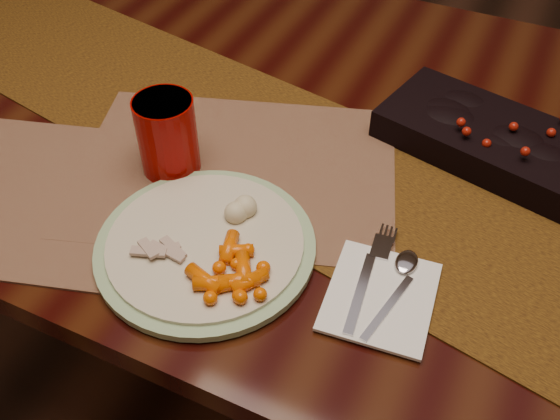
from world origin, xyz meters
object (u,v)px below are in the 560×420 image
at_px(napkin, 380,296).
at_px(dinner_plate, 205,245).
at_px(placemat_main, 236,169).
at_px(red_cup, 167,135).
at_px(centerpiece, 488,134).
at_px(baby_carrots, 240,274).
at_px(dining_table, 324,274).
at_px(mashed_potatoes, 238,210).
at_px(turkey_shreds, 161,247).

bearing_deg(napkin, dinner_plate, 179.77).
xyz_separation_m(placemat_main, red_cup, (-0.09, -0.04, 0.06)).
height_order(centerpiece, dinner_plate, centerpiece).
relative_size(placemat_main, dinner_plate, 1.63).
xyz_separation_m(centerpiece, dinner_plate, (-0.29, -0.37, -0.02)).
distance_m(placemat_main, red_cup, 0.12).
height_order(dinner_plate, napkin, dinner_plate).
bearing_deg(baby_carrots, dining_table, 91.89).
bearing_deg(centerpiece, napkin, -98.97).
xyz_separation_m(placemat_main, baby_carrots, (0.11, -0.20, 0.03)).
height_order(baby_carrots, mashed_potatoes, mashed_potatoes).
xyz_separation_m(centerpiece, turkey_shreds, (-0.33, -0.41, -0.01)).
bearing_deg(placemat_main, dining_table, 39.56).
distance_m(dining_table, placemat_main, 0.42).
relative_size(dining_table, mashed_potatoes, 25.40).
height_order(dinner_plate, baby_carrots, baby_carrots).
bearing_deg(baby_carrots, centerpiece, 61.34).
xyz_separation_m(napkin, red_cup, (-0.37, 0.10, 0.06)).
relative_size(centerpiece, turkey_shreds, 4.16).
bearing_deg(baby_carrots, napkin, 19.31).
relative_size(baby_carrots, napkin, 0.70).
distance_m(centerpiece, dinner_plate, 0.47).
bearing_deg(baby_carrots, dinner_plate, 153.63).
relative_size(centerpiece, dinner_plate, 1.10).
bearing_deg(napkin, placemat_main, 147.67).
relative_size(placemat_main, mashed_potatoes, 6.78).
xyz_separation_m(dinner_plate, mashed_potatoes, (0.02, 0.05, 0.03)).
distance_m(dinner_plate, red_cup, 0.19).
distance_m(baby_carrots, mashed_potatoes, 0.10).
xyz_separation_m(baby_carrots, mashed_potatoes, (-0.05, 0.09, 0.01)).
xyz_separation_m(placemat_main, mashed_potatoes, (0.06, -0.11, 0.04)).
bearing_deg(dining_table, dinner_plate, -100.62).
xyz_separation_m(turkey_shreds, napkin, (0.28, 0.06, -0.02)).
distance_m(dinner_plate, turkey_shreds, 0.06).
relative_size(mashed_potatoes, red_cup, 0.59).
bearing_deg(dinner_plate, placemat_main, 103.88).
xyz_separation_m(centerpiece, red_cup, (-0.42, -0.24, 0.03)).
bearing_deg(turkey_shreds, centerpiece, 50.65).
bearing_deg(turkey_shreds, dinner_plate, 43.49).
distance_m(baby_carrots, napkin, 0.18).
bearing_deg(centerpiece, dinner_plate, -128.48).
bearing_deg(placemat_main, mashed_potatoes, -78.53).
bearing_deg(centerpiece, baby_carrots, -118.66).
bearing_deg(dinner_plate, centerpiece, 51.52).
distance_m(dining_table, napkin, 0.52).
height_order(turkey_shreds, red_cup, red_cup).
relative_size(dinner_plate, red_cup, 2.44).
height_order(centerpiece, turkey_shreds, centerpiece).
relative_size(napkin, red_cup, 1.25).
bearing_deg(red_cup, baby_carrots, -38.26).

